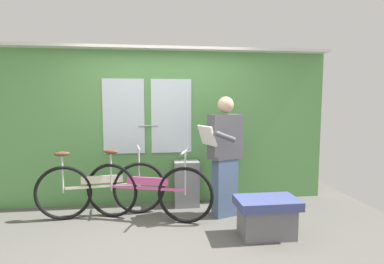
% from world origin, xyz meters
% --- Properties ---
extents(ground_plane, '(6.10, 3.84, 0.04)m').
position_xyz_m(ground_plane, '(0.00, 0.00, -0.02)').
color(ground_plane, '#56544F').
extents(train_door_wall, '(5.10, 0.28, 2.33)m').
position_xyz_m(train_door_wall, '(-0.01, 1.11, 1.22)').
color(train_door_wall, '#56934C').
rests_on(train_door_wall, ground_plane).
extents(bicycle_near_door, '(1.69, 0.44, 0.93)m').
position_xyz_m(bicycle_near_door, '(-0.82, 0.60, 0.38)').
color(bicycle_near_door, black).
rests_on(bicycle_near_door, ground_plane).
extents(bicycle_leaning_behind, '(1.66, 0.68, 0.94)m').
position_xyz_m(bicycle_leaning_behind, '(-0.22, 0.41, 0.39)').
color(bicycle_leaning_behind, black).
rests_on(bicycle_leaning_behind, ground_plane).
extents(passenger_reading_newspaper, '(0.61, 0.54, 1.61)m').
position_xyz_m(passenger_reading_newspaper, '(0.82, 0.43, 0.85)').
color(passenger_reading_newspaper, slate).
rests_on(passenger_reading_newspaper, ground_plane).
extents(trash_bin_by_wall, '(0.36, 0.28, 0.67)m').
position_xyz_m(trash_bin_by_wall, '(0.36, 0.90, 0.34)').
color(trash_bin_by_wall, gray).
rests_on(trash_bin_by_wall, ground_plane).
extents(bench_seat_corner, '(0.70, 0.44, 0.45)m').
position_xyz_m(bench_seat_corner, '(1.15, -0.26, 0.24)').
color(bench_seat_corner, '#3D477F').
rests_on(bench_seat_corner, ground_plane).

